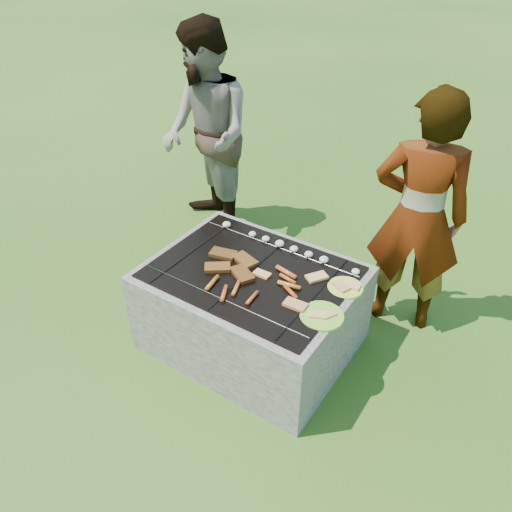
# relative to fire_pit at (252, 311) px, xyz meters

# --- Properties ---
(lawn) EXTENTS (60.00, 60.00, 0.00)m
(lawn) POSITION_rel_fire_pit_xyz_m (0.00, 0.00, -0.28)
(lawn) COLOR #234C13
(lawn) RESTS_ON ground
(fire_pit) EXTENTS (1.30, 1.00, 0.62)m
(fire_pit) POSITION_rel_fire_pit_xyz_m (0.00, 0.00, 0.00)
(fire_pit) COLOR #9B9489
(fire_pit) RESTS_ON ground
(mushrooms) EXTENTS (1.06, 0.06, 0.04)m
(mushrooms) POSITION_rel_fire_pit_xyz_m (0.04, 0.34, 0.35)
(mushrooms) COLOR #F2E7CD
(mushrooms) RESTS_ON fire_pit
(pork_slabs) EXTENTS (0.42, 0.32, 0.03)m
(pork_slabs) POSITION_rel_fire_pit_xyz_m (-0.14, -0.01, 0.34)
(pork_slabs) COLOR brown
(pork_slabs) RESTS_ON fire_pit
(sausages) EXTENTS (0.53, 0.48, 0.03)m
(sausages) POSITION_rel_fire_pit_xyz_m (0.13, -0.10, 0.34)
(sausages) COLOR orange
(sausages) RESTS_ON fire_pit
(bread_on_grate) EXTENTS (0.44, 0.42, 0.02)m
(bread_on_grate) POSITION_rel_fire_pit_xyz_m (0.32, 0.01, 0.34)
(bread_on_grate) COLOR #E1AC73
(bread_on_grate) RESTS_ON fire_pit
(plate_far) EXTENTS (0.24, 0.24, 0.03)m
(plate_far) POSITION_rel_fire_pit_xyz_m (0.56, 0.18, 0.33)
(plate_far) COLOR #FFEC3C
(plate_far) RESTS_ON fire_pit
(plate_near) EXTENTS (0.33, 0.33, 0.03)m
(plate_near) POSITION_rel_fire_pit_xyz_m (0.56, -0.12, 0.33)
(plate_near) COLOR #BCEC38
(plate_near) RESTS_ON fire_pit
(cook) EXTENTS (0.70, 0.55, 1.70)m
(cook) POSITION_rel_fire_pit_xyz_m (0.75, 0.82, 0.57)
(cook) COLOR #A49B88
(cook) RESTS_ON ground
(bystander) EXTENTS (1.13, 1.07, 1.83)m
(bystander) POSITION_rel_fire_pit_xyz_m (-1.16, 1.03, 0.63)
(bystander) COLOR #A49A89
(bystander) RESTS_ON ground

